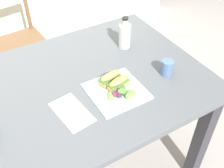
# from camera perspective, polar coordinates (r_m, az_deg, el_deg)

# --- Properties ---
(dining_table) EXTENTS (1.24, 0.90, 0.74)m
(dining_table) POSITION_cam_1_polar(r_m,az_deg,el_deg) (1.44, -6.30, -3.35)
(dining_table) COLOR #51565B
(dining_table) RESTS_ON ground
(chair_wooden_far) EXTENTS (0.43, 0.43, 0.87)m
(chair_wooden_far) POSITION_cam_1_polar(r_m,az_deg,el_deg) (2.28, -19.00, 8.20)
(chair_wooden_far) COLOR brown
(chair_wooden_far) RESTS_ON ground
(plate_lunch) EXTENTS (0.25, 0.25, 0.01)m
(plate_lunch) POSITION_cam_1_polar(r_m,az_deg,el_deg) (1.29, 0.91, -1.52)
(plate_lunch) COLOR silver
(plate_lunch) RESTS_ON dining_table
(sandwich_half_front) EXTENTS (0.12, 0.07, 0.06)m
(sandwich_half_front) POSITION_cam_1_polar(r_m,az_deg,el_deg) (1.28, 1.44, 0.24)
(sandwich_half_front) COLOR tan
(sandwich_half_front) RESTS_ON plate_lunch
(sandwich_half_back) EXTENTS (0.12, 0.07, 0.06)m
(sandwich_half_back) POSITION_cam_1_polar(r_m,az_deg,el_deg) (1.31, -0.36, 1.29)
(sandwich_half_back) COLOR tan
(sandwich_half_back) RESTS_ON plate_lunch
(salad_mixed_greens) EXTENTS (0.15, 0.11, 0.04)m
(salad_mixed_greens) POSITION_cam_1_polar(r_m,az_deg,el_deg) (1.26, 1.64, -1.68)
(salad_mixed_greens) COLOR #3D7033
(salad_mixed_greens) RESTS_ON plate_lunch
(napkin_folded) EXTENTS (0.14, 0.22, 0.00)m
(napkin_folded) POSITION_cam_1_polar(r_m,az_deg,el_deg) (1.21, -8.35, -5.77)
(napkin_folded) COLOR white
(napkin_folded) RESTS_ON dining_table
(fork_on_napkin) EXTENTS (0.03, 0.19, 0.00)m
(fork_on_napkin) POSITION_cam_1_polar(r_m,az_deg,el_deg) (1.22, -8.76, -5.16)
(fork_on_napkin) COLOR silver
(fork_on_napkin) RESTS_ON napkin_folded
(bottle_cold_brew) EXTENTS (0.07, 0.07, 0.18)m
(bottle_cold_brew) POSITION_cam_1_polar(r_m,az_deg,el_deg) (1.55, 2.63, 9.78)
(bottle_cold_brew) COLOR #472819
(bottle_cold_brew) RESTS_ON dining_table
(cup_extra_side) EXTENTS (0.06, 0.06, 0.08)m
(cup_extra_side) POSITION_cam_1_polar(r_m,az_deg,el_deg) (1.39, 11.33, 3.35)
(cup_extra_side) COLOR #4C6B93
(cup_extra_side) RESTS_ON dining_table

